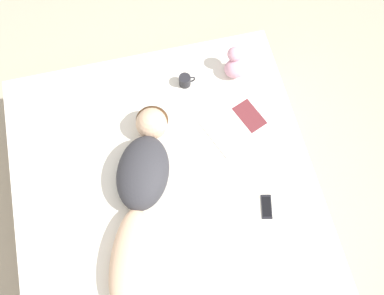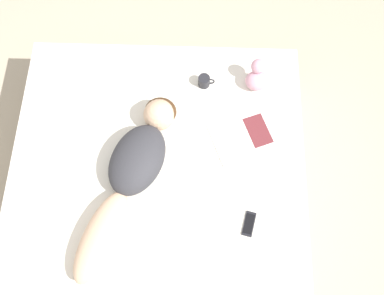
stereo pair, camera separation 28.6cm
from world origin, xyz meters
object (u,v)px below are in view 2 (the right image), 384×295
at_px(person, 132,172).
at_px(open_magazine, 244,135).
at_px(coffee_mug, 204,81).
at_px(cell_phone, 249,224).

height_order(person, open_magazine, person).
distance_m(person, coffee_mug, 0.82).
relative_size(person, open_magazine, 2.51).
bearing_deg(cell_phone, person, 172.12).
bearing_deg(person, open_magazine, 44.07).
relative_size(person, coffee_mug, 10.95).
bearing_deg(cell_phone, coffee_mug, 119.94).
height_order(coffee_mug, cell_phone, coffee_mug).
height_order(person, cell_phone, person).
distance_m(open_magazine, cell_phone, 0.59).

